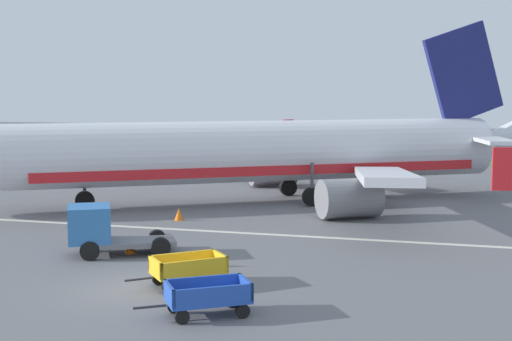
{
  "coord_description": "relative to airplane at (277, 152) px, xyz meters",
  "views": [
    {
      "loc": [
        10.58,
        -22.76,
        6.94
      ],
      "look_at": [
        0.78,
        12.57,
        2.8
      ],
      "focal_mm": 51.12,
      "sensor_mm": 36.0,
      "label": 1
    }
  ],
  "objects": [
    {
      "name": "traffic_cone_mid_apron",
      "position": [
        -2.6,
        -15.37,
        -2.75
      ],
      "size": [
        0.46,
        0.46,
        0.61
      ],
      "primitive_type": "cone",
      "color": "orange",
      "rests_on": "ground"
    },
    {
      "name": "airplane",
      "position": [
        0.0,
        0.0,
        0.0
      ],
      "size": [
        33.79,
        28.25,
        11.34
      ],
      "color": "silver",
      "rests_on": "ground"
    },
    {
      "name": "baggage_cart_nearest",
      "position": [
        3.37,
        -22.53,
        -2.45
      ],
      "size": [
        3.37,
        2.58,
        1.07
      ],
      "color": "#234CB2",
      "rests_on": "ground"
    },
    {
      "name": "traffic_cone_near_plane",
      "position": [
        1.45,
        -16.64,
        -2.75
      ],
      "size": [
        0.46,
        0.46,
        0.61
      ],
      "primitive_type": "cone",
      "color": "orange",
      "rests_on": "ground"
    },
    {
      "name": "apron_stripe",
      "position": [
        0.03,
        -9.95,
        -3.05
      ],
      "size": [
        120.0,
        0.36,
        0.01
      ],
      "primitive_type": "cube",
      "color": "silver",
      "rests_on": "ground"
    },
    {
      "name": "traffic_cone_by_carts",
      "position": [
        -3.48,
        -7.56,
        -2.74
      ],
      "size": [
        0.48,
        0.48,
        0.64
      ],
      "primitive_type": "cone",
      "color": "orange",
      "rests_on": "ground"
    },
    {
      "name": "baggage_cart_second_in_row",
      "position": [
        1.59,
        -19.51,
        -2.45
      ],
      "size": [
        3.18,
        2.87,
        1.07
      ],
      "color": "gold",
      "rests_on": "ground"
    },
    {
      "name": "ground_plane",
      "position": [
        0.03,
        -20.31,
        -3.05
      ],
      "size": [
        220.0,
        220.0,
        0.0
      ],
      "primitive_type": "plane",
      "color": "slate"
    },
    {
      "name": "service_truck_beside_carts",
      "position": [
        -3.6,
        -16.0,
        -1.95
      ],
      "size": [
        4.75,
        3.77,
        2.1
      ],
      "color": "slate",
      "rests_on": "ground"
    },
    {
      "name": "grass_strip",
      "position": [
        0.03,
        38.89,
        -3.02
      ],
      "size": [
        220.0,
        28.0,
        0.06
      ],
      "primitive_type": "cube",
      "color": "#518442",
      "rests_on": "ground"
    }
  ]
}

